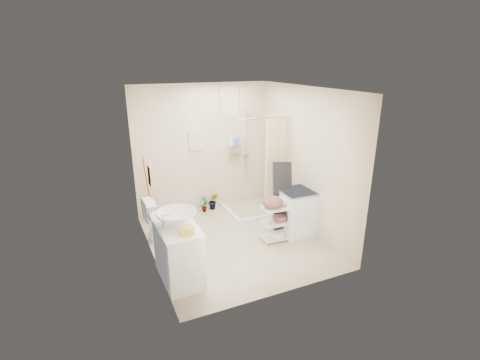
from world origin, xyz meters
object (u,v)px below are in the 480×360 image
Objects in this scene: vanity at (178,252)px; laundry_rack at (277,220)px; toilet at (167,218)px; washing_machine at (296,212)px.

vanity reaches higher than laundry_rack.
toilet is 2.31m from washing_machine.
laundry_rack is (1.87, 0.44, -0.04)m from vanity.
vanity is 1.28m from toilet.
toilet is at bearing 162.18° from washing_machine.
toilet is at bearing 82.89° from vanity.
vanity is at bearing -166.01° from washing_machine.
toilet reaches higher than laundry_rack.
vanity is 1.92m from laundry_rack.
washing_machine is (2.18, -0.76, 0.02)m from toilet.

